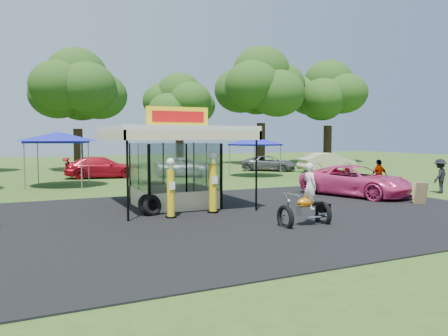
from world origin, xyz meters
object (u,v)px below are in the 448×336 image
(pink_sedan, at_px, (356,181))
(spectator_east_a, at_px, (440,176))
(gas_pump_right, at_px, (213,184))
(motorcycle, at_px, (308,201))
(gas_station_kiosk, at_px, (174,165))
(bg_car_e, at_px, (327,162))
(a_frame_sign, at_px, (420,193))
(bg_car_c, at_px, (187,167))
(tent_east, at_px, (255,141))
(kiosk_car, at_px, (159,190))
(bg_car_d, at_px, (269,163))
(gas_pump_left, at_px, (171,190))
(tent_west, at_px, (58,137))
(spectator_east_b, at_px, (379,176))
(bg_car_b, at_px, (102,167))

(pink_sedan, distance_m, spectator_east_a, 4.96)
(gas_pump_right, distance_m, motorcycle, 4.00)
(gas_station_kiosk, relative_size, bg_car_e, 1.08)
(a_frame_sign, bearing_deg, pink_sedan, 119.44)
(spectator_east_a, distance_m, bg_car_c, 17.16)
(bg_car_c, distance_m, tent_east, 5.48)
(kiosk_car, height_order, bg_car_d, bg_car_d)
(gas_pump_left, distance_m, motorcycle, 4.89)
(pink_sedan, relative_size, tent_west, 1.19)
(tent_east, bearing_deg, tent_west, -175.94)
(spectator_east_b, height_order, bg_car_d, spectator_east_b)
(bg_car_b, bearing_deg, tent_west, 152.54)
(bg_car_d, relative_size, bg_car_e, 0.96)
(gas_station_kiosk, bearing_deg, tent_west, 110.08)
(gas_station_kiosk, bearing_deg, bg_car_d, 47.72)
(motorcycle, height_order, spectator_east_a, motorcycle)
(pink_sedan, distance_m, bg_car_d, 16.98)
(gas_station_kiosk, distance_m, a_frame_sign, 10.76)
(motorcycle, bearing_deg, kiosk_car, 107.40)
(bg_car_c, bearing_deg, bg_car_e, -68.25)
(a_frame_sign, relative_size, kiosk_car, 0.35)
(bg_car_d, bearing_deg, kiosk_car, 176.65)
(spectator_east_b, xyz_separation_m, bg_car_b, (-11.73, 15.08, -0.12))
(spectator_east_a, bearing_deg, bg_car_e, -124.39)
(bg_car_e, bearing_deg, motorcycle, 145.19)
(a_frame_sign, bearing_deg, gas_station_kiosk, 176.58)
(gas_pump_left, bearing_deg, spectator_east_a, 3.23)
(bg_car_b, bearing_deg, gas_station_kiosk, -169.67)
(spectator_east_a, relative_size, bg_car_c, 0.41)
(gas_pump_left, height_order, motorcycle, gas_pump_left)
(gas_pump_left, bearing_deg, bg_car_d, 50.10)
(gas_pump_right, distance_m, spectator_east_a, 13.34)
(bg_car_b, bearing_deg, motorcycle, -162.66)
(spectator_east_b, distance_m, bg_car_c, 14.58)
(spectator_east_a, bearing_deg, kiosk_car, -34.73)
(bg_car_b, relative_size, bg_car_c, 1.18)
(gas_station_kiosk, relative_size, bg_car_d, 1.13)
(gas_pump_left, bearing_deg, gas_pump_right, 10.28)
(gas_station_kiosk, xyz_separation_m, a_frame_sign, (9.89, -4.06, -1.28))
(gas_pump_right, height_order, bg_car_b, gas_pump_right)
(gas_pump_left, bearing_deg, a_frame_sign, -7.91)
(spectator_east_b, bearing_deg, a_frame_sign, 72.83)
(gas_pump_right, xyz_separation_m, bg_car_e, (17.10, 14.53, -0.33))
(bg_car_d, bearing_deg, gas_pump_left, -176.59)
(gas_pump_right, xyz_separation_m, motorcycle, (1.89, -3.51, -0.30))
(bg_car_b, height_order, tent_west, tent_west)
(gas_station_kiosk, bearing_deg, spectator_east_a, -6.83)
(bg_car_d, bearing_deg, pink_sedan, -153.24)
(bg_car_b, height_order, bg_car_d, bg_car_b)
(gas_station_kiosk, relative_size, kiosk_car, 1.92)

